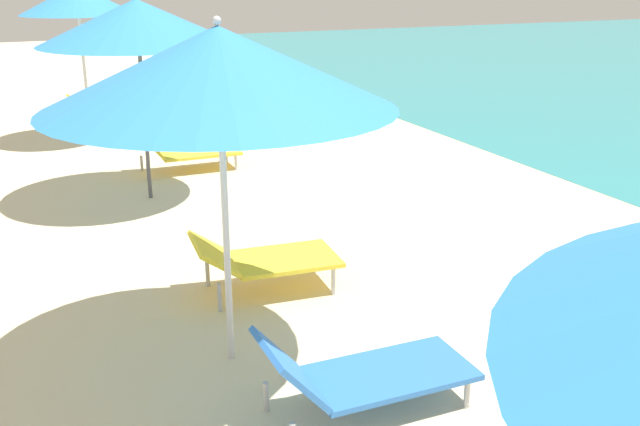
% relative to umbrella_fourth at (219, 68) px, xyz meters
% --- Properties ---
extents(umbrella_fourth, '(2.45, 2.45, 2.54)m').
position_rel_umbrella_fourth_xyz_m(umbrella_fourth, '(0.00, 0.00, 0.00)').
color(umbrella_fourth, silver).
rests_on(umbrella_fourth, ground).
extents(lounger_fourth_shoreside, '(1.36, 0.77, 0.56)m').
position_rel_umbrella_fourth_xyz_m(lounger_fourth_shoreside, '(0.64, 1.05, -1.88)').
color(lounger_fourth_shoreside, yellow).
rests_on(lounger_fourth_shoreside, ground).
extents(lounger_fourth_inland, '(1.47, 0.61, 0.63)m').
position_rel_umbrella_fourth_xyz_m(lounger_fourth_inland, '(0.59, -1.03, -1.91)').
color(lounger_fourth_inland, blue).
rests_on(lounger_fourth_inland, ground).
extents(umbrella_fifth, '(2.41, 2.41, 2.55)m').
position_rel_umbrella_fourth_xyz_m(umbrella_fifth, '(0.25, 4.37, 0.01)').
color(umbrella_fifth, '#4C4C51').
rests_on(umbrella_fifth, ground).
extents(lounger_fifth_shoreside, '(1.47, 0.61, 0.66)m').
position_rel_umbrella_fourth_xyz_m(lounger_fifth_shoreside, '(0.98, 5.47, -1.90)').
color(lounger_fifth_shoreside, yellow).
rests_on(lounger_fifth_shoreside, ground).
extents(umbrella_farthest, '(1.87, 1.87, 2.63)m').
position_rel_umbrella_fourth_xyz_m(umbrella_farthest, '(-0.03, 8.10, 0.13)').
color(umbrella_farthest, silver).
rests_on(umbrella_farthest, ground).
extents(lounger_farthest_shoreside, '(1.62, 0.86, 0.60)m').
position_rel_umbrella_fourth_xyz_m(lounger_farthest_shoreside, '(0.50, 9.27, -1.91)').
color(lounger_farthest_shoreside, yellow).
rests_on(lounger_farthest_shoreside, ground).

